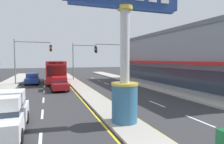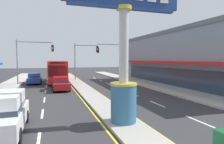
{
  "view_description": "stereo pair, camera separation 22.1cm",
  "coord_description": "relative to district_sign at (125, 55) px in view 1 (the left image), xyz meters",
  "views": [
    {
      "loc": [
        -3.9,
        -3.5,
        3.48
      ],
      "look_at": [
        0.48,
        9.15,
        2.6
      ],
      "focal_mm": 30.24,
      "sensor_mm": 36.0,
      "label": 1
    },
    {
      "loc": [
        -3.7,
        -3.57,
        3.48
      ],
      "look_at": [
        0.48,
        9.15,
        2.6
      ],
      "focal_mm": 30.24,
      "sensor_mm": 36.0,
      "label": 2
    }
  ],
  "objects": [
    {
      "name": "traffic_light_right_side",
      "position": [
        6.17,
        19.49,
        0.54
      ],
      "size": [
        4.86,
        0.46,
        6.2
      ],
      "color": "slate",
      "rests_on": "ground"
    },
    {
      "name": "bus_far_left_oncoming",
      "position": [
        -2.59,
        20.66,
        -1.84
      ],
      "size": [
        2.91,
        11.28,
        3.26
      ],
      "color": "#B21E1E",
      "rests_on": "ground"
    },
    {
      "name": "traffic_light_left_side",
      "position": [
        -6.17,
        18.95,
        0.54
      ],
      "size": [
        4.86,
        0.46,
        6.2
      ],
      "color": "slate",
      "rests_on": "ground"
    },
    {
      "name": "traffic_light_median_far",
      "position": [
        1.8,
        22.79,
        0.49
      ],
      "size": [
        4.2,
        0.46,
        6.2
      ],
      "color": "slate",
      "rests_on": "ground"
    },
    {
      "name": "suv_mid_left_lane",
      "position": [
        -5.89,
        0.61,
        -2.72
      ],
      "size": [
        1.99,
        4.61,
        1.9
      ],
      "color": "white",
      "rests_on": "ground"
    },
    {
      "name": "district_sign",
      "position": [
        0.0,
        0.0,
        0.0
      ],
      "size": [
        6.33,
        1.44,
        7.68
      ],
      "color": "#33668C",
      "rests_on": "median_strip"
    },
    {
      "name": "median_strip",
      "position": [
        0.0,
        12.31,
        -3.64
      ],
      "size": [
        1.87,
        52.0,
        0.14
      ],
      "primitive_type": "cube",
      "color": "#A39E93",
      "rests_on": "ground"
    },
    {
      "name": "sedan_far_right_lane",
      "position": [
        -5.89,
        19.95,
        -2.92
      ],
      "size": [
        1.87,
        4.32,
        1.53
      ],
      "color": "navy",
      "rests_on": "ground"
    },
    {
      "name": "sedan_near_left_lane",
      "position": [
        -2.59,
        12.86,
        -2.92
      ],
      "size": [
        1.91,
        4.34,
        1.53
      ],
      "color": "maroon",
      "rests_on": "ground"
    },
    {
      "name": "storefront_right",
      "position": [
        14.51,
        11.15,
        -0.16
      ],
      "size": [
        10.66,
        23.63,
        7.09
      ],
      "color": "gray",
      "rests_on": "ground"
    },
    {
      "name": "lane_markings",
      "position": [
        0.0,
        10.95,
        -3.7
      ],
      "size": [
        8.61,
        52.0,
        0.01
      ],
      "color": "silver",
      "rests_on": "ground"
    },
    {
      "name": "sidewalk_right",
      "position": [
        8.91,
        10.31,
        -3.62
      ],
      "size": [
        2.76,
        60.0,
        0.18
      ],
      "primitive_type": "cube",
      "color": "#ADA89E",
      "rests_on": "ground"
    }
  ]
}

